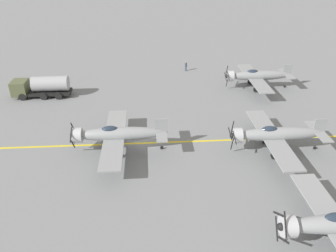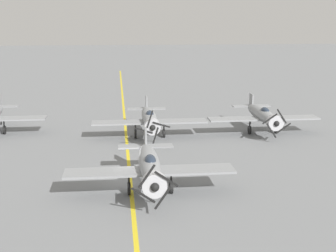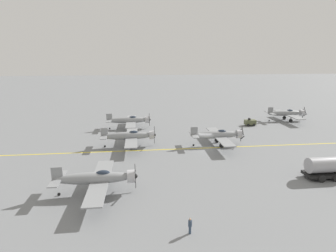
{
  "view_description": "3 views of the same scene",
  "coord_description": "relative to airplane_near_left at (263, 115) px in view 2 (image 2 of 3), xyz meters",
  "views": [
    {
      "loc": [
        -30.64,
        -0.73,
        19.12
      ],
      "look_at": [
        -1.89,
        -2.66,
        3.11
      ],
      "focal_mm": 35.0,
      "sensor_mm": 36.0,
      "label": 1
    },
    {
      "loc": [
        0.84,
        34.2,
        12.11
      ],
      "look_at": [
        -3.85,
        -8.54,
        2.33
      ],
      "focal_mm": 50.0,
      "sensor_mm": 36.0,
      "label": 2
    },
    {
      "loc": [
        43.9,
        -11.76,
        16.0
      ],
      "look_at": [
        -4.14,
        -6.48,
        3.23
      ],
      "focal_mm": 28.0,
      "sensor_mm": 36.0,
      "label": 3
    }
  ],
  "objects": [
    {
      "name": "airplane_mid_center",
      "position": [
        13.51,
        16.68,
        0.0
      ],
      "size": [
        12.0,
        9.98,
        3.65
      ],
      "rotation": [
        0.0,
        0.0,
        0.1
      ],
      "color": "gray",
      "rests_on": "ground"
    },
    {
      "name": "airplane_near_center",
      "position": [
        12.38,
        0.42,
        0.0
      ],
      "size": [
        12.0,
        9.98,
        3.74
      ],
      "rotation": [
        0.0,
        0.0,
        -0.17
      ],
      "color": "gray",
      "rests_on": "ground"
    },
    {
      "name": "ground_plane",
      "position": [
        14.83,
        14.16,
        -2.01
      ],
      "size": [
        400.0,
        400.0,
        0.0
      ],
      "primitive_type": "plane",
      "color": "slate"
    },
    {
      "name": "airplane_near_left",
      "position": [
        0.0,
        0.0,
        0.0
      ],
      "size": [
        12.0,
        9.98,
        3.65
      ],
      "rotation": [
        0.0,
        0.0,
        0.02
      ],
      "color": "gray",
      "rests_on": "ground"
    },
    {
      "name": "taxiway_stripe",
      "position": [
        14.83,
        14.16,
        -2.01
      ],
      "size": [
        0.3,
        160.0,
        0.01
      ],
      "primitive_type": "cube",
      "color": "yellow",
      "rests_on": "ground"
    }
  ]
}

